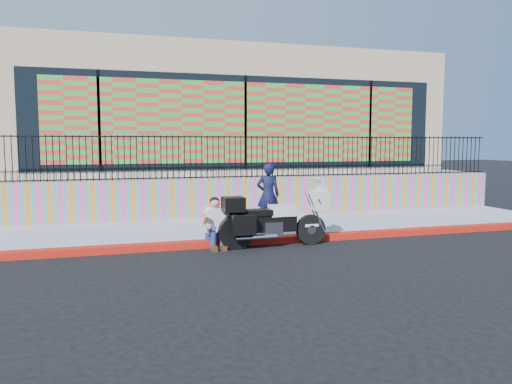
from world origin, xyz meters
name	(u,v)px	position (x,y,z in m)	size (l,w,h in m)	color
ground	(294,242)	(0.00, 0.00, 0.00)	(90.00, 90.00, 0.00)	black
red_curb	(294,239)	(0.00, 0.00, 0.07)	(16.00, 0.30, 0.15)	#AC120C
sidewalk	(271,227)	(0.00, 1.65, 0.07)	(16.00, 3.00, 0.15)	#8C93A8
mural_wall	(254,197)	(0.00, 3.25, 0.70)	(16.00, 0.20, 1.10)	#FF4395
metal_fence	(254,157)	(0.00, 3.25, 1.85)	(15.80, 0.04, 1.20)	black
elevated_platform	(216,185)	(0.00, 8.35, 0.62)	(16.00, 10.00, 1.25)	#8C93A8
storefront_building	(217,116)	(0.00, 8.13, 3.25)	(14.00, 8.06, 4.00)	tan
police_motorcycle	(272,218)	(-0.65, -0.35, 0.62)	(2.38, 0.79, 1.48)	black
police_officer	(268,195)	(-0.17, 1.40, 0.94)	(0.58, 0.38, 1.59)	black
seated_man	(216,227)	(-1.84, -0.14, 0.45)	(0.54, 0.71, 1.06)	navy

